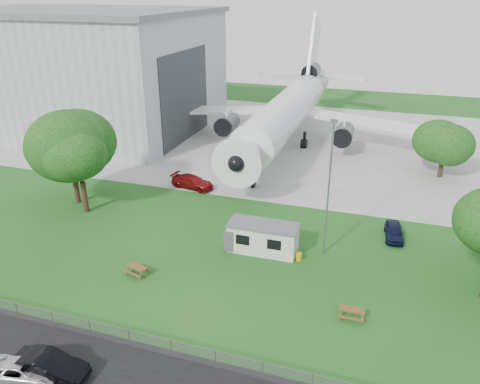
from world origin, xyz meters
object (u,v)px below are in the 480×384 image
(picnic_east, at_px, (351,318))
(car_centre_sedan, at_px, (49,366))
(hangar, at_px, (75,68))
(picnic_west, at_px, (138,274))
(site_cabin, at_px, (263,238))
(airliner, at_px, (288,109))

(picnic_east, xyz_separation_m, car_centre_sedan, (-16.68, -11.25, 0.78))
(picnic_east, height_order, car_centre_sedan, car_centre_sedan)
(hangar, bearing_deg, picnic_west, -49.66)
(picnic_west, height_order, car_centre_sedan, car_centre_sedan)
(car_centre_sedan, bearing_deg, hangar, 31.08)
(picnic_west, relative_size, picnic_east, 1.00)
(car_centre_sedan, bearing_deg, picnic_west, 0.23)
(picnic_west, bearing_deg, car_centre_sedan, -72.50)
(site_cabin, height_order, picnic_east, site_cabin)
(site_cabin, bearing_deg, car_centre_sedan, -114.21)
(site_cabin, distance_m, car_centre_sedan, 20.00)
(hangar, relative_size, airliner, 0.90)
(airliner, xyz_separation_m, site_cabin, (4.99, -30.92, -3.96))
(car_centre_sedan, bearing_deg, site_cabin, -26.74)
(site_cabin, height_order, picnic_west, site_cabin)
(airliner, relative_size, picnic_east, 26.52)
(hangar, relative_size, site_cabin, 6.35)
(hangar, xyz_separation_m, site_cabin, (40.96, -31.06, -8.09))
(airliner, height_order, site_cabin, airliner)
(picnic_west, bearing_deg, airliner, 99.06)
(site_cabin, bearing_deg, hangar, 142.83)
(site_cabin, distance_m, picnic_west, 11.20)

